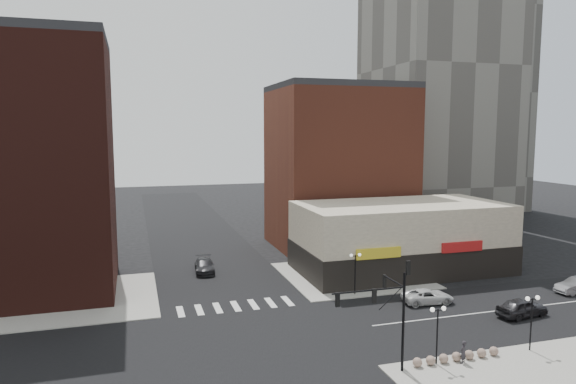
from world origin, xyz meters
name	(u,v)px	position (x,y,z in m)	size (l,w,h in m)	color
ground	(257,340)	(0.00, 0.00, 0.00)	(240.00, 240.00, 0.00)	black
road_ew	(257,340)	(0.00, 0.00, 0.01)	(200.00, 14.00, 0.02)	black
road_ns	(257,340)	(0.00, 0.00, 0.01)	(14.00, 200.00, 0.02)	black
sidewalk_nw	(78,299)	(-14.50, 14.50, 0.06)	(15.00, 15.00, 0.12)	gray
sidewalk_ne	(351,275)	(14.50, 14.50, 0.06)	(15.00, 15.00, 0.12)	gray
building_nw	(27,170)	(-19.00, 18.50, 12.50)	(16.00, 15.00, 25.00)	#371611
building_ne_midrise	(339,169)	(19.00, 29.50, 11.00)	(18.00, 15.00, 22.00)	brown
tower_far	(475,12)	(60.00, 56.00, 41.00)	(18.00, 18.00, 82.00)	#47443F
building_ne_row	(401,243)	(21.00, 15.00, 3.30)	(24.20, 12.20, 8.00)	beige
traffic_signal	(388,302)	(7.24, -7.83, 4.96)	(5.59, 3.09, 7.77)	black
street_lamp_se_a	(438,321)	(11.00, -8.00, 3.29)	(1.22, 0.32, 4.16)	black
street_lamp_se_b	(532,309)	(19.00, -8.00, 3.29)	(1.22, 0.32, 4.16)	black
street_lamp_ne	(355,263)	(12.00, 8.00, 3.29)	(1.22, 0.32, 4.16)	black
bollard_row	(457,357)	(12.65, -8.00, 0.45)	(6.95, 0.65, 0.65)	#866C5C
white_suv	(428,296)	(17.64, 3.74, 0.68)	(2.27, 4.93, 1.37)	silver
dark_sedan_east	(522,308)	(23.69, -1.82, 0.83)	(1.95, 4.86, 1.65)	black
dark_sedan_north	(204,266)	(-1.31, 20.82, 0.77)	(2.17, 5.34, 1.55)	black
pedestrian	(463,352)	(12.88, -8.40, 0.94)	(0.59, 0.39, 1.63)	#28252A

